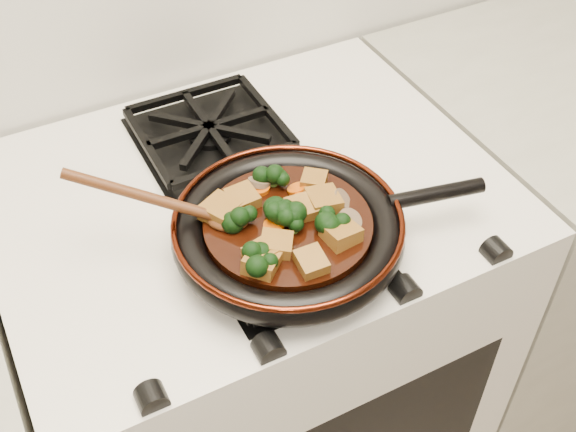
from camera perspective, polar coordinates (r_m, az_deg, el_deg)
name	(u,v)px	position (r m, az deg, el deg)	size (l,w,h in m)	color
stove	(255,360)	(1.44, -2.59, -11.26)	(0.76, 0.60, 0.90)	silver
burner_grate_front	(289,243)	(1.00, 0.04, -2.12)	(0.23, 0.23, 0.03)	black
burner_grate_back	(209,132)	(1.19, -6.23, 6.65)	(0.23, 0.23, 0.03)	black
skillet	(290,229)	(0.97, 0.13, -1.07)	(0.44, 0.31, 0.05)	black
braising_sauce	(288,227)	(0.97, 0.00, -0.89)	(0.23, 0.23, 0.02)	black
tofu_cube_0	(311,263)	(0.90, 1.87, -3.72)	(0.04, 0.03, 0.02)	brown
tofu_cube_1	(220,210)	(0.97, -5.37, 0.44)	(0.04, 0.05, 0.02)	brown
tofu_cube_2	(302,209)	(0.97, 1.13, 0.55)	(0.04, 0.04, 0.02)	brown
tofu_cube_3	(260,255)	(0.91, -2.20, -3.10)	(0.04, 0.03, 0.02)	brown
tofu_cube_4	(276,245)	(0.92, -0.94, -2.32)	(0.04, 0.04, 0.02)	brown
tofu_cube_5	(341,234)	(0.94, 4.20, -1.39)	(0.04, 0.04, 0.02)	brown
tofu_cube_6	(314,181)	(1.01, 2.06, 2.75)	(0.04, 0.03, 0.02)	brown
tofu_cube_7	(262,262)	(0.90, -2.08, -3.68)	(0.04, 0.04, 0.02)	brown
tofu_cube_8	(323,201)	(0.98, 2.81, 1.16)	(0.04, 0.04, 0.02)	brown
tofu_cube_9	(243,199)	(0.98, -3.60, 1.37)	(0.04, 0.04, 0.02)	brown
broccoli_floret_0	(238,217)	(0.96, -3.98, -0.04)	(0.06, 0.06, 0.05)	black
broccoli_floret_1	(286,213)	(0.95, -0.14, 0.24)	(0.06, 0.06, 0.06)	black
broccoli_floret_2	(331,222)	(0.95, 3.39, -0.49)	(0.06, 0.06, 0.05)	black
broccoli_floret_3	(283,215)	(0.95, -0.44, 0.08)	(0.06, 0.06, 0.05)	black
broccoli_floret_4	(294,225)	(0.94, 0.50, -0.68)	(0.06, 0.06, 0.05)	black
broccoli_floret_5	(260,262)	(0.90, -2.26, -3.69)	(0.06, 0.06, 0.05)	black
broccoli_floret_6	(273,180)	(1.01, -1.19, 2.88)	(0.06, 0.06, 0.05)	black
carrot_coin_0	(259,187)	(1.00, -2.34, 2.27)	(0.03, 0.03, 0.01)	#CB4C05
carrot_coin_1	(298,189)	(1.00, 0.76, 2.14)	(0.03, 0.03, 0.01)	#CB4C05
carrot_coin_2	(302,201)	(0.98, 1.09, 1.20)	(0.03, 0.03, 0.01)	#CB4C05
carrot_coin_3	(274,226)	(0.95, -1.14, -0.81)	(0.03, 0.03, 0.01)	#CB4C05
mushroom_slice_0	(349,220)	(0.96, 4.86, -0.35)	(0.03, 0.03, 0.01)	brown
mushroom_slice_1	(259,183)	(1.01, -2.27, 2.65)	(0.03, 0.03, 0.01)	brown
mushroom_slice_2	(347,233)	(0.94, 4.68, -1.31)	(0.04, 0.04, 0.01)	brown
mushroom_slice_3	(341,199)	(0.98, 4.22, 1.32)	(0.03, 0.03, 0.01)	brown
wooden_spoon	(184,207)	(0.95, -8.25, 0.67)	(0.13, 0.10, 0.22)	#4F2711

